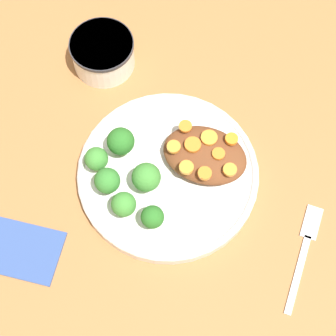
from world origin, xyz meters
TOP-DOWN VIEW (x-y plane):
  - ground_plane at (0.00, 0.00)m, footprint 4.00×4.00m
  - plate at (0.00, 0.00)m, footprint 0.28×0.28m
  - dip_bowl at (-0.17, 0.16)m, footprint 0.11×0.11m
  - stew_mound at (0.05, 0.04)m, footprint 0.13×0.09m
  - broccoli_floret_0 at (0.01, -0.08)m, footprint 0.03×0.03m
  - broccoli_floret_1 at (-0.08, 0.01)m, footprint 0.04×0.04m
  - broccoli_floret_2 at (-0.02, -0.03)m, footprint 0.04×0.04m
  - broccoli_floret_3 at (-0.07, -0.06)m, footprint 0.04×0.04m
  - broccoli_floret_4 at (-0.10, -0.03)m, footprint 0.04×0.04m
  - broccoli_floret_5 at (-0.04, -0.08)m, footprint 0.04×0.04m
  - carrot_slice_0 at (0.04, 0.06)m, footprint 0.02×0.02m
  - carrot_slice_1 at (0.03, 0.04)m, footprint 0.02×0.02m
  - carrot_slice_2 at (0.07, 0.04)m, footprint 0.02×0.02m
  - carrot_slice_3 at (0.06, 0.00)m, footprint 0.02×0.02m
  - carrot_slice_4 at (0.08, 0.07)m, footprint 0.02×0.02m
  - carrot_slice_5 at (0.03, 0.00)m, footprint 0.02×0.02m
  - carrot_slice_6 at (0.09, 0.02)m, footprint 0.02×0.02m
  - carrot_slice_7 at (0.01, 0.06)m, footprint 0.02×0.02m
  - carrot_slice_8 at (-0.00, 0.03)m, footprint 0.02×0.02m
  - fork at (0.23, -0.04)m, footprint 0.02×0.17m
  - napkin at (-0.17, -0.18)m, footprint 0.13×0.09m

SIDE VIEW (x-z plane):
  - ground_plane at x=0.00m, z-range 0.00..0.00m
  - fork at x=0.23m, z-range 0.00..0.01m
  - napkin at x=-0.17m, z-range 0.00..0.01m
  - plate at x=0.00m, z-range 0.00..0.03m
  - dip_bowl at x=-0.17m, z-range 0.00..0.06m
  - stew_mound at x=0.05m, z-range 0.02..0.05m
  - broccoli_floret_4 at x=-0.10m, z-range 0.02..0.07m
  - broccoli_floret_5 at x=-0.04m, z-range 0.02..0.07m
  - broccoli_floret_0 at x=0.01m, z-range 0.03..0.07m
  - broccoli_floret_1 at x=-0.08m, z-range 0.02..0.08m
  - broccoli_floret_3 at x=-0.07m, z-range 0.03..0.08m
  - broccoli_floret_2 at x=-0.02m, z-range 0.03..0.08m
  - carrot_slice_7 at x=0.01m, z-range 0.05..0.06m
  - carrot_slice_0 at x=0.04m, z-range 0.05..0.06m
  - carrot_slice_2 at x=0.07m, z-range 0.05..0.06m
  - carrot_slice_6 at x=0.09m, z-range 0.05..0.06m
  - carrot_slice_8 at x=0.00m, z-range 0.05..0.06m
  - carrot_slice_3 at x=0.06m, z-range 0.05..0.06m
  - carrot_slice_1 at x=0.03m, z-range 0.05..0.06m
  - carrot_slice_4 at x=0.08m, z-range 0.05..0.06m
  - carrot_slice_5 at x=0.03m, z-range 0.05..0.06m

